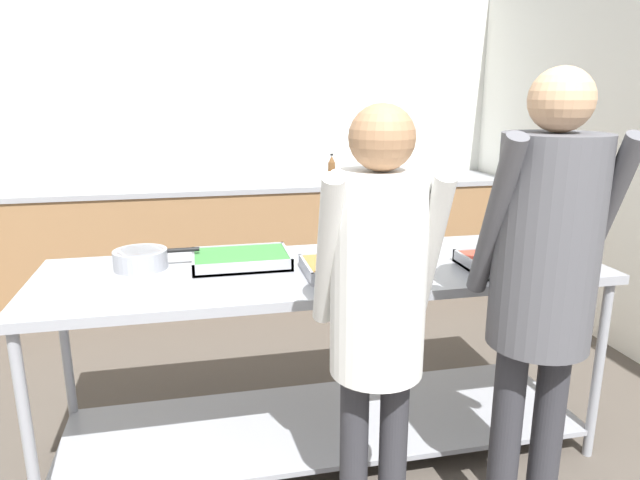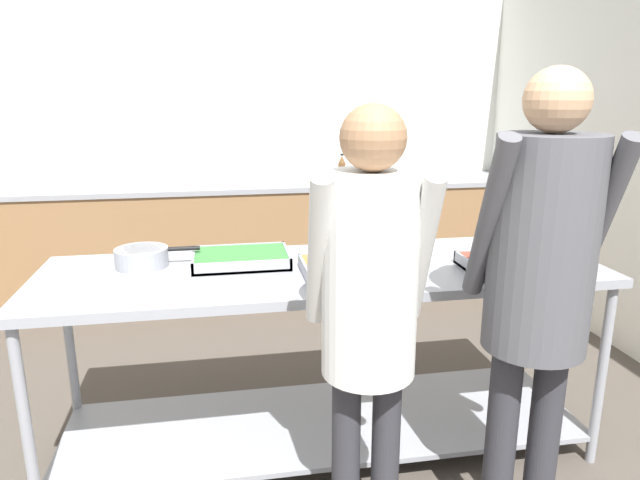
% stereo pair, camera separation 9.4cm
% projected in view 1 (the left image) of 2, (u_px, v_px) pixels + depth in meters
% --- Properties ---
extents(wall_rear, '(4.54, 0.06, 2.65)m').
position_uv_depth(wall_rear, '(247.00, 130.00, 4.98)').
color(wall_rear, silver).
rests_on(wall_rear, ground_plane).
extents(back_counter, '(4.38, 0.65, 0.92)m').
position_uv_depth(back_counter, '(254.00, 236.00, 4.85)').
color(back_counter, olive).
rests_on(back_counter, ground_plane).
extents(serving_counter, '(2.49, 0.78, 0.90)m').
position_uv_depth(serving_counter, '(325.00, 328.00, 2.62)').
color(serving_counter, gray).
rests_on(serving_counter, ground_plane).
extents(sauce_pan, '(0.37, 0.23, 0.08)m').
position_uv_depth(sauce_pan, '(141.00, 258.00, 2.52)').
color(sauce_pan, gray).
rests_on(sauce_pan, serving_counter).
extents(serving_tray_greens, '(0.43, 0.30, 0.05)m').
position_uv_depth(serving_tray_greens, '(241.00, 259.00, 2.57)').
color(serving_tray_greens, gray).
rests_on(serving_tray_greens, serving_counter).
extents(serving_tray_vegetables, '(0.42, 0.29, 0.05)m').
position_uv_depth(serving_tray_vegetables, '(352.00, 267.00, 2.47)').
color(serving_tray_vegetables, gray).
rests_on(serving_tray_vegetables, serving_counter).
extents(plate_stack, '(0.22, 0.22, 0.04)m').
position_uv_depth(plate_stack, '(412.00, 251.00, 2.73)').
color(plate_stack, white).
rests_on(plate_stack, serving_counter).
extents(serving_tray_roast, '(0.39, 0.31, 0.05)m').
position_uv_depth(serving_tray_roast, '(508.00, 262.00, 2.53)').
color(serving_tray_roast, gray).
rests_on(serving_tray_roast, serving_counter).
extents(guest_serving_left, '(0.49, 0.39, 1.74)m').
position_uv_depth(guest_serving_left, '(544.00, 267.00, 1.95)').
color(guest_serving_left, '#2D2D33').
rests_on(guest_serving_left, ground_plane).
extents(guest_serving_right, '(0.43, 0.34, 1.63)m').
position_uv_depth(guest_serving_right, '(378.00, 294.00, 1.88)').
color(guest_serving_right, '#2D2D33').
rests_on(guest_serving_right, ground_plane).
extents(water_bottle, '(0.06, 0.06, 0.23)m').
position_uv_depth(water_bottle, '(332.00, 168.00, 4.85)').
color(water_bottle, brown).
rests_on(water_bottle, back_counter).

